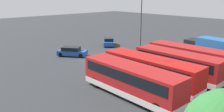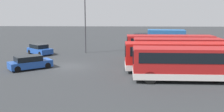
% 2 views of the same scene
% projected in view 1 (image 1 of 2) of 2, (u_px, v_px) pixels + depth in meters
% --- Properties ---
extents(ground_plane, '(140.00, 140.00, 0.00)m').
position_uv_depth(ground_plane, '(95.00, 59.00, 33.95)').
color(ground_plane, '#2D3033').
extents(bus_single_deck_near_end, '(2.71, 10.97, 2.95)m').
position_uv_depth(bus_single_deck_near_end, '(191.00, 58.00, 28.61)').
color(bus_single_deck_near_end, '#A51919').
rests_on(bus_single_deck_near_end, ground).
extents(bus_single_deck_second, '(2.65, 10.09, 2.95)m').
position_uv_depth(bus_single_deck_second, '(177.00, 64.00, 26.10)').
color(bus_single_deck_second, '#A51919').
rests_on(bus_single_deck_second, ground).
extents(bus_single_deck_third, '(2.82, 10.95, 2.95)m').
position_uv_depth(bus_single_deck_third, '(150.00, 70.00, 23.96)').
color(bus_single_deck_third, '#B71411').
rests_on(bus_single_deck_third, ground).
extents(bus_single_deck_fourth, '(2.72, 10.64, 2.95)m').
position_uv_depth(bus_single_deck_fourth, '(131.00, 80.00, 21.34)').
color(bus_single_deck_fourth, '#A51919').
rests_on(bus_single_deck_fourth, ground).
extents(box_truck_blue, '(3.28, 7.72, 3.20)m').
position_uv_depth(box_truck_blue, '(212.00, 49.00, 32.91)').
color(box_truck_blue, '#235999').
rests_on(box_truck_blue, ground).
extents(car_hatchback_silver, '(4.06, 4.55, 1.43)m').
position_uv_depth(car_hatchback_silver, '(72.00, 51.00, 35.59)').
color(car_hatchback_silver, '#1E479E').
rests_on(car_hatchback_silver, ground).
extents(car_small_green, '(3.96, 4.17, 1.43)m').
position_uv_depth(car_small_green, '(109.00, 42.00, 42.89)').
color(car_small_green, '#1E479E').
rests_on(car_small_green, ground).
extents(lamp_post_tall, '(0.70, 0.30, 9.25)m').
position_uv_depth(lamp_post_tall, '(141.00, 18.00, 38.24)').
color(lamp_post_tall, '#38383D').
rests_on(lamp_post_tall, ground).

